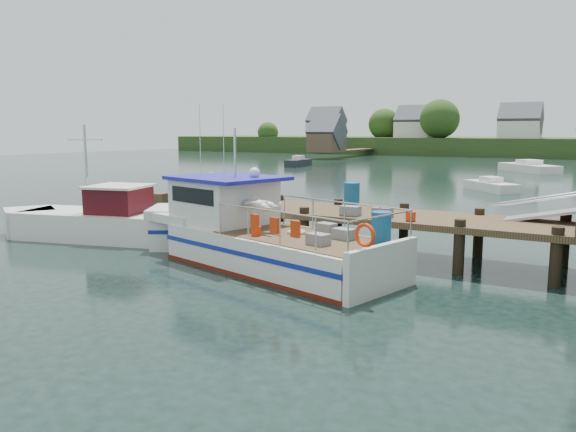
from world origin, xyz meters
The scene contains 10 objects.
ground_plane centered at (0.00, 0.00, 0.00)m, with size 160.00×160.00×0.00m, color black.
far_shore centered at (0.01, 82.37, 2.10)m, with size 140.00×42.55×9.22m.
dock centered at (6.51, 0.01, 2.24)m, with size 16.60×3.00×4.78m.
lobster_boat centered at (-1.45, -3.04, 0.89)m, with size 10.21×5.05×4.94m.
work_boat centered at (-8.64, -2.65, 0.68)m, with size 8.18×4.16×4.30m.
moored_rowboat centered at (-15.01, 5.96, 0.36)m, with size 3.49×1.87×0.96m.
moored_a centered at (-15.59, 13.89, 0.42)m, with size 6.51×3.31×1.15m.
moored_b centered at (0.98, 22.44, 0.37)m, with size 4.17×4.30×0.99m.
moored_d centered at (0.79, 42.88, 0.45)m, with size 6.52×7.10×1.23m.
moored_e centered at (-23.39, 39.36, 0.46)m, with size 1.87×4.56×1.23m.
Camera 1 is at (8.14, -17.21, 4.07)m, focal length 35.00 mm.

